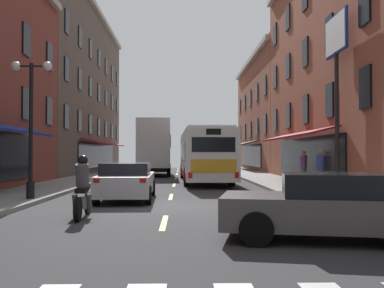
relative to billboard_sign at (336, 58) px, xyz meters
name	(u,v)px	position (x,y,z in m)	size (l,w,h in m)	color
ground_plane	(169,207)	(-7.05, -4.19, -5.84)	(34.80, 80.00, 0.10)	#333335
lane_centre_dashes	(168,207)	(-7.05, -4.44, -5.79)	(0.14, 73.90, 0.01)	#DBCC4C
sidewalk_right	(348,203)	(-1.15, -4.19, -5.72)	(3.00, 80.00, 0.14)	gray
billboard_sign	(336,58)	(0.00, 0.00, 0.00)	(0.40, 2.48, 7.53)	black
transit_bus	(204,155)	(-5.30, 8.11, -4.17)	(2.88, 12.37, 3.09)	silver
box_truck	(155,148)	(-8.76, 15.88, -3.62)	(2.65, 8.13, 4.25)	black
sedan_near	(127,181)	(-8.64, -2.34, -5.09)	(2.04, 4.65, 1.36)	silver
sedan_mid	(339,206)	(-3.51, -9.96, -5.12)	(4.77, 2.73, 1.31)	#515154
sedan_far	(160,164)	(-8.85, 24.97, -5.06)	(2.09, 4.45, 1.42)	#515154
motorcycle_rider	(83,191)	(-9.24, -6.84, -5.09)	(0.62, 2.07, 1.66)	black
pedestrian_mid	(304,167)	(-0.34, 3.97, -4.77)	(0.36, 0.36, 1.72)	#33663F
pedestrian_far	(321,169)	(-0.64, 0.25, -4.75)	(0.36, 0.36, 1.74)	#4C4C51
street_lamp_twin	(31,122)	(-11.89, -3.14, -2.99)	(1.42, 0.32, 4.79)	black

